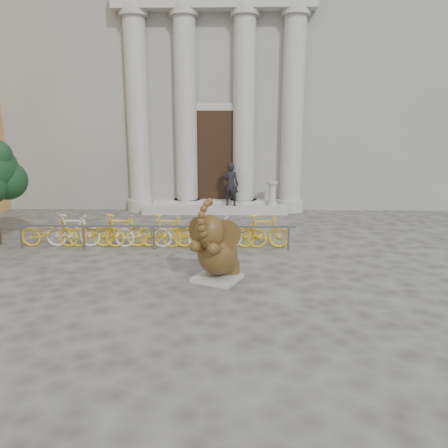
{
  "coord_description": "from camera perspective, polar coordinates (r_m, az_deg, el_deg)",
  "views": [
    {
      "loc": [
        0.77,
        -8.72,
        3.54
      ],
      "look_at": [
        0.54,
        2.22,
        1.1
      ],
      "focal_mm": 35.0,
      "sensor_mm": 36.0,
      "label": 1
    }
  ],
  "objects": [
    {
      "name": "entrance_steps",
      "position": [
        18.45,
        -1.2,
        2.08
      ],
      "size": [
        6.0,
        1.2,
        0.36
      ],
      "primitive_type": "cube",
      "color": "#A8A59E",
      "rests_on": "ground"
    },
    {
      "name": "balustrade_post",
      "position": [
        18.1,
        6.33,
        3.86
      ],
      "size": [
        0.41,
        0.41,
        1.0
      ],
      "color": "#A8A59E",
      "rests_on": "entrance_steps"
    },
    {
      "name": "classical_building",
      "position": [
        23.79,
        -0.68,
        18.47
      ],
      "size": [
        22.0,
        10.7,
        12.0
      ],
      "color": "gray",
      "rests_on": "ground"
    },
    {
      "name": "ground",
      "position": [
        9.45,
        -3.61,
        -9.47
      ],
      "size": [
        80.0,
        80.0,
        0.0
      ],
      "primitive_type": "plane",
      "color": "#474442",
      "rests_on": "ground"
    },
    {
      "name": "pedestrian",
      "position": [
        17.92,
        0.88,
        5.21
      ],
      "size": [
        0.72,
        0.56,
        1.76
      ],
      "primitive_type": "imported",
      "rotation": [
        0.0,
        0.0,
        2.91
      ],
      "color": "black",
      "rests_on": "entrance_steps"
    },
    {
      "name": "bike_rack",
      "position": [
        13.2,
        -9.04,
        -0.9
      ],
      "size": [
        8.3,
        0.53,
        1.0
      ],
      "color": "slate",
      "rests_on": "ground"
    },
    {
      "name": "elephant_statue",
      "position": [
        10.16,
        -1.01,
        -3.51
      ],
      "size": [
        1.37,
        1.58,
        1.99
      ],
      "rotation": [
        0.0,
        0.0,
        -0.43
      ],
      "color": "#A8A59E",
      "rests_on": "ground"
    }
  ]
}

